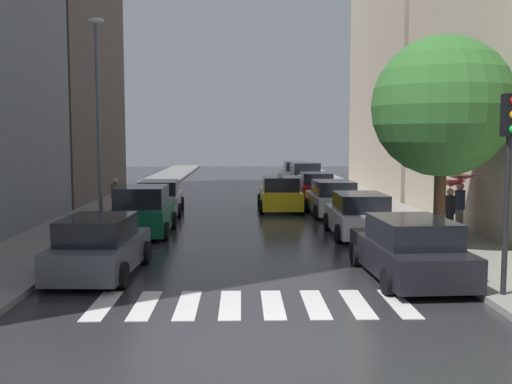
{
  "coord_description": "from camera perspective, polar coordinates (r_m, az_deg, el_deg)",
  "views": [
    {
      "loc": [
        -0.21,
        -9.25,
        3.57
      ],
      "look_at": [
        0.49,
        18.93,
        0.89
      ],
      "focal_mm": 41.63,
      "sensor_mm": 36.0,
      "label": 1
    }
  ],
  "objects": [
    {
      "name": "parked_car_left_second",
      "position": [
        21.79,
        -10.83,
        -1.91
      ],
      "size": [
        2.16,
        4.11,
        1.77
      ],
      "rotation": [
        0.0,
        0.0,
        1.58
      ],
      "color": "#0C4C2D",
      "rests_on": "ground"
    },
    {
      "name": "traffic_light_right_corner",
      "position": [
        13.64,
        23.16,
        3.8
      ],
      "size": [
        0.3,
        0.42,
        4.3
      ],
      "color": "black",
      "rests_on": "sidewalk_right"
    },
    {
      "name": "pedestrian_near_tree",
      "position": [
        25.66,
        -13.37,
        -0.43
      ],
      "size": [
        0.36,
        0.36,
        1.66
      ],
      "rotation": [
        0.0,
        0.0,
        1.37
      ],
      "color": "brown",
      "rests_on": "sidewalk_left"
    },
    {
      "name": "building_right_mid",
      "position": [
        39.87,
        15.51,
        15.49
      ],
      "size": [
        6.0,
        14.8,
        21.33
      ],
      "primitive_type": "cube",
      "color": "#B2A38C",
      "rests_on": "ground"
    },
    {
      "name": "pedestrian_far_side",
      "position": [
        21.2,
        18.17,
        -0.37
      ],
      "size": [
        0.99,
        0.99,
        1.9
      ],
      "rotation": [
        0.0,
        0.0,
        1.56
      ],
      "color": "black",
      "rests_on": "sidewalk_right"
    },
    {
      "name": "street_tree_right",
      "position": [
        19.0,
        17.46,
        7.81
      ],
      "size": [
        4.27,
        4.27,
        6.44
      ],
      "color": "#513823",
      "rests_on": "sidewalk_right"
    },
    {
      "name": "parked_car_right_fourth",
      "position": [
        33.42,
        5.78,
        0.52
      ],
      "size": [
        2.17,
        4.72,
        1.53
      ],
      "rotation": [
        0.0,
        0.0,
        1.54
      ],
      "color": "maroon",
      "rests_on": "ground"
    },
    {
      "name": "ground_plane",
      "position": [
        33.45,
        -1.06,
        -0.73
      ],
      "size": [
        28.0,
        72.0,
        0.04
      ],
      "primitive_type": "cube",
      "color": "#28282B"
    },
    {
      "name": "parked_car_right_third",
      "position": [
        26.85,
        7.38,
        -0.67
      ],
      "size": [
        2.18,
        4.3,
        1.57
      ],
      "rotation": [
        0.0,
        0.0,
        1.6
      ],
      "color": "#B2B7BF",
      "rests_on": "ground"
    },
    {
      "name": "parked_car_right_second",
      "position": [
        21.39,
        9.9,
        -2.28
      ],
      "size": [
        2.09,
        4.21,
        1.55
      ],
      "rotation": [
        0.0,
        0.0,
        1.57
      ],
      "color": "silver",
      "rests_on": "ground"
    },
    {
      "name": "pedestrian_by_kerb",
      "position": [
        21.94,
        19.02,
        0.1
      ],
      "size": [
        1.03,
        1.03,
        2.05
      ],
      "rotation": [
        0.0,
        0.0,
        0.89
      ],
      "color": "gray",
      "rests_on": "sidewalk_right"
    },
    {
      "name": "parked_car_left_third",
      "position": [
        27.47,
        -9.27,
        -0.59
      ],
      "size": [
        2.25,
        4.26,
        1.54
      ],
      "rotation": [
        0.0,
        0.0,
        1.62
      ],
      "color": "#B2B7BF",
      "rests_on": "ground"
    },
    {
      "name": "parked_car_right_sixth",
      "position": [
        44.63,
        3.78,
        1.82
      ],
      "size": [
        2.02,
        4.62,
        1.65
      ],
      "rotation": [
        0.0,
        0.0,
        1.58
      ],
      "color": "silver",
      "rests_on": "ground"
    },
    {
      "name": "parked_car_right_nearest",
      "position": [
        15.3,
        14.53,
        -5.43
      ],
      "size": [
        2.31,
        4.65,
        1.55
      ],
      "rotation": [
        0.0,
        0.0,
        1.62
      ],
      "color": "black",
      "rests_on": "ground"
    },
    {
      "name": "lamp_post_left",
      "position": [
        23.12,
        -14.91,
        7.73
      ],
      "size": [
        0.6,
        0.28,
        7.75
      ],
      "color": "#595B60",
      "rests_on": "sidewalk_left"
    },
    {
      "name": "taxi_midroad",
      "position": [
        28.52,
        2.33,
        -0.22
      ],
      "size": [
        2.08,
        4.4,
        1.81
      ],
      "rotation": [
        0.0,
        0.0,
        1.57
      ],
      "color": "yellow",
      "rests_on": "ground"
    },
    {
      "name": "parked_car_left_nearest",
      "position": [
        15.71,
        -14.8,
        -5.18
      ],
      "size": [
        2.13,
        4.23,
        1.54
      ],
      "rotation": [
        0.0,
        0.0,
        1.53
      ],
      "color": "#474C51",
      "rests_on": "ground"
    },
    {
      "name": "sidewalk_left",
      "position": [
        34.02,
        -12.07,
        -0.59
      ],
      "size": [
        3.0,
        72.0,
        0.15
      ],
      "primitive_type": "cube",
      "color": "gray",
      "rests_on": "ground"
    },
    {
      "name": "sidewalk_right",
      "position": [
        34.1,
        9.93,
        -0.53
      ],
      "size": [
        3.0,
        72.0,
        0.15
      ],
      "primitive_type": "cube",
      "color": "gray",
      "rests_on": "ground"
    },
    {
      "name": "parked_car_right_fifth",
      "position": [
        39.31,
        4.69,
        1.43
      ],
      "size": [
        2.23,
        4.74,
        1.81
      ],
      "rotation": [
        0.0,
        0.0,
        1.6
      ],
      "color": "#B2B7BF",
      "rests_on": "ground"
    },
    {
      "name": "crosswalk_stripes",
      "position": [
        12.79,
        -0.42,
        -10.75
      ],
      "size": [
        6.75,
        2.2,
        0.01
      ],
      "color": "silver",
      "rests_on": "ground"
    }
  ]
}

